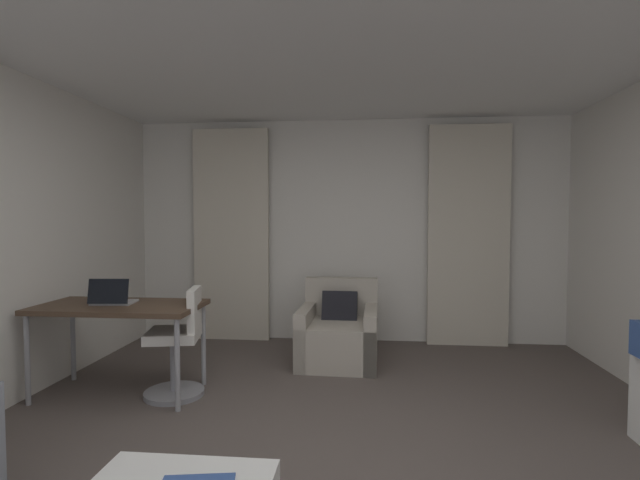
{
  "coord_description": "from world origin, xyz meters",
  "views": [
    {
      "loc": [
        0.2,
        -2.49,
        1.45
      ],
      "look_at": [
        -0.18,
        1.49,
        1.26
      ],
      "focal_mm": 26.1,
      "sensor_mm": 36.0,
      "label": 1
    }
  ],
  "objects_px": {
    "desk": "(120,312)",
    "laptop": "(112,299)",
    "armchair": "(339,334)",
    "desk_chair": "(179,348)"
  },
  "relations": [
    {
      "from": "desk",
      "to": "armchair",
      "type": "bearing_deg",
      "value": 31.17
    },
    {
      "from": "desk_chair",
      "to": "laptop",
      "type": "height_order",
      "value": "laptop"
    },
    {
      "from": "armchair",
      "to": "desk_chair",
      "type": "xyz_separation_m",
      "value": [
        -1.25,
        -1.03,
        0.12
      ]
    },
    {
      "from": "armchair",
      "to": "desk_chair",
      "type": "distance_m",
      "value": 1.62
    },
    {
      "from": "armchair",
      "to": "laptop",
      "type": "xyz_separation_m",
      "value": [
        -1.8,
        -1.05,
        0.52
      ]
    },
    {
      "from": "desk_chair",
      "to": "armchair",
      "type": "bearing_deg",
      "value": 39.41
    },
    {
      "from": "desk",
      "to": "laptop",
      "type": "distance_m",
      "value": 0.12
    },
    {
      "from": "armchair",
      "to": "desk",
      "type": "xyz_separation_m",
      "value": [
        -1.74,
        -1.05,
        0.41
      ]
    },
    {
      "from": "desk",
      "to": "laptop",
      "type": "xyz_separation_m",
      "value": [
        -0.06,
        -0.0,
        0.11
      ]
    },
    {
      "from": "desk",
      "to": "laptop",
      "type": "relative_size",
      "value": 3.81
    }
  ]
}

